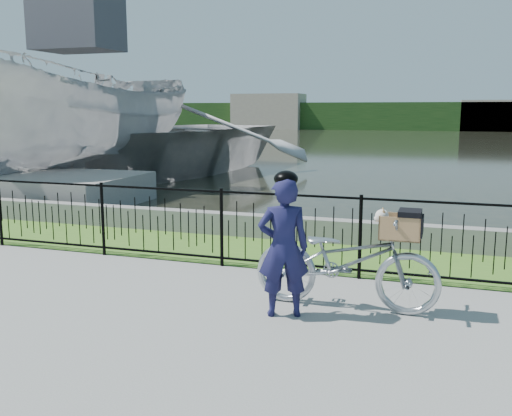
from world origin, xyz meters
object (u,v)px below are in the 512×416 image
(bicycle_rig, at_px, (347,260))
(boat_near, at_px, (82,120))
(boat_far, at_px, (142,138))
(cyclist, at_px, (283,245))

(bicycle_rig, xyz_separation_m, boat_near, (-8.96, 7.72, 1.39))
(boat_near, distance_m, boat_far, 3.58)
(cyclist, relative_size, boat_far, 0.12)
(bicycle_rig, bearing_deg, boat_far, 128.84)
(bicycle_rig, relative_size, boat_far, 0.15)
(bicycle_rig, relative_size, cyclist, 1.31)
(boat_near, height_order, boat_far, boat_near)
(boat_near, xyz_separation_m, boat_far, (-0.08, 3.52, -0.67))
(cyclist, relative_size, boat_near, 0.16)
(cyclist, bearing_deg, boat_near, 135.57)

